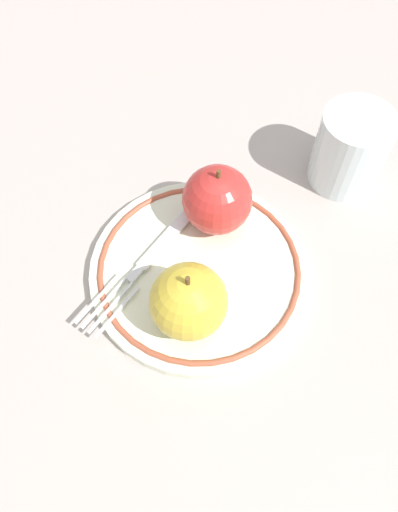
{
  "coord_description": "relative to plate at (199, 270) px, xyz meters",
  "views": [
    {
      "loc": [
        0.19,
        0.16,
        0.44
      ],
      "look_at": [
        0.01,
        0.01,
        0.03
      ],
      "focal_mm": 35.0,
      "sensor_mm": 36.0,
      "label": 1
    }
  ],
  "objects": [
    {
      "name": "fork",
      "position": [
        0.02,
        -0.04,
        0.01
      ],
      "size": [
        0.18,
        0.03,
        0.0
      ],
      "rotation": [
        0.0,
        0.0,
        0.05
      ],
      "color": "silver",
      "rests_on": "plate"
    },
    {
      "name": "apple_second_whole",
      "position": [
        -0.05,
        -0.02,
        0.04
      ],
      "size": [
        0.07,
        0.07,
        0.08
      ],
      "color": "red",
      "rests_on": "plate"
    },
    {
      "name": "apple_red_whole",
      "position": [
        0.05,
        0.03,
        0.04
      ],
      "size": [
        0.07,
        0.07,
        0.08
      ],
      "color": "gold",
      "rests_on": "plate"
    },
    {
      "name": "drinking_glass",
      "position": [
        -0.2,
        0.05,
        0.04
      ],
      "size": [
        0.08,
        0.08,
        0.09
      ],
      "primitive_type": "cylinder",
      "color": "silver",
      "rests_on": "ground_plane"
    },
    {
      "name": "ground_plane",
      "position": [
        -0.01,
        -0.01,
        -0.01
      ],
      "size": [
        2.0,
        2.0,
        0.0
      ],
      "primitive_type": "plane",
      "color": "#ADA098"
    },
    {
      "name": "plate",
      "position": [
        0.0,
        0.0,
        0.0
      ],
      "size": [
        0.21,
        0.21,
        0.01
      ],
      "color": "silver",
      "rests_on": "ground_plane"
    }
  ]
}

